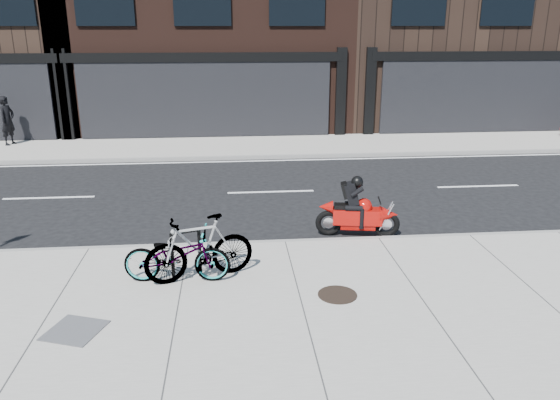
{
  "coord_description": "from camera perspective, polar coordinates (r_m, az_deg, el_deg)",
  "views": [
    {
      "loc": [
        -1.08,
        -12.51,
        4.45
      ],
      "look_at": [
        -0.07,
        -1.54,
        0.9
      ],
      "focal_mm": 35.0,
      "sensor_mm": 36.0,
      "label": 1
    }
  ],
  "objects": [
    {
      "name": "utility_grate",
      "position": [
        8.83,
        -20.65,
        -12.62
      ],
      "size": [
        0.96,
        0.96,
        0.02
      ],
      "primitive_type": "cube",
      "rotation": [
        0.0,
        0.0,
        -0.35
      ],
      "color": "#414144",
      "rests_on": "sidewalk_near"
    },
    {
      "name": "bike_rack",
      "position": [
        9.75,
        -9.8,
        -5.2
      ],
      "size": [
        0.53,
        0.23,
        0.93
      ],
      "rotation": [
        0.0,
        0.0,
        0.35
      ],
      "color": "black",
      "rests_on": "sidewalk_near"
    },
    {
      "name": "bicycle_rear",
      "position": [
        9.7,
        -8.43,
        -4.98
      ],
      "size": [
        2.03,
        1.09,
        1.17
      ],
      "primitive_type": "imported",
      "rotation": [
        0.0,
        0.0,
        5.0
      ],
      "color": "gray",
      "rests_on": "sidewalk_near"
    },
    {
      "name": "bicycle_front",
      "position": [
        9.72,
        -10.73,
        -5.69
      ],
      "size": [
        1.9,
        0.78,
        0.97
      ],
      "primitive_type": "imported",
      "rotation": [
        0.0,
        0.0,
        1.5
      ],
      "color": "gray",
      "rests_on": "sidewalk_near"
    },
    {
      "name": "ground",
      "position": [
        13.32,
        -0.32,
        -1.66
      ],
      "size": [
        120.0,
        120.0,
        0.0
      ],
      "primitive_type": "plane",
      "color": "black",
      "rests_on": "ground"
    },
    {
      "name": "sidewalk_far",
      "position": [
        20.75,
        -2.18,
        5.64
      ],
      "size": [
        60.0,
        3.5,
        0.13
      ],
      "primitive_type": "cube",
      "color": "gray",
      "rests_on": "ground"
    },
    {
      "name": "manhole_cover",
      "position": [
        9.32,
        6.03,
        -9.81
      ],
      "size": [
        0.83,
        0.83,
        0.02
      ],
      "primitive_type": "cylinder",
      "rotation": [
        0.0,
        0.0,
        0.32
      ],
      "color": "black",
      "rests_on": "sidewalk_near"
    },
    {
      "name": "pedestrian",
      "position": [
        22.95,
        -26.59,
        7.44
      ],
      "size": [
        0.62,
        0.77,
        1.82
      ],
      "primitive_type": "imported",
      "rotation": [
        0.0,
        0.0,
        1.25
      ],
      "color": "black",
      "rests_on": "sidewalk_far"
    },
    {
      "name": "sidewalk_near",
      "position": [
        8.76,
        2.58,
        -12.19
      ],
      "size": [
        60.0,
        6.0,
        0.13
      ],
      "primitive_type": "cube",
      "color": "gray",
      "rests_on": "ground"
    },
    {
      "name": "motorcycle",
      "position": [
        12.01,
        8.51,
        -1.24
      ],
      "size": [
        1.84,
        0.66,
        1.38
      ],
      "rotation": [
        0.0,
        0.0,
        -0.17
      ],
      "color": "black",
      "rests_on": "ground"
    }
  ]
}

